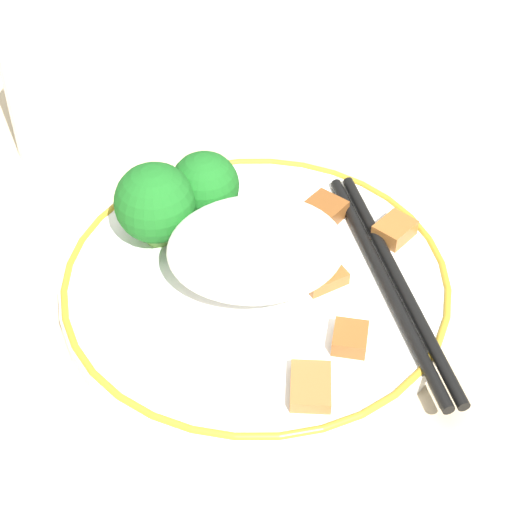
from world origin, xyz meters
name	(u,v)px	position (x,y,z in m)	size (l,w,h in m)	color
ground_plane	(256,292)	(0.00, 0.00, 0.00)	(3.00, 3.00, 0.00)	#C6B28E
plate	(256,283)	(0.00, 0.00, 0.01)	(0.27, 0.27, 0.02)	white
rice_mound	(263,251)	(0.00, 0.00, 0.04)	(0.12, 0.09, 0.05)	white
broccoli_back_left	(205,186)	(-0.03, 0.06, 0.04)	(0.05, 0.05, 0.06)	#72AD4C
broccoli_back_center	(155,203)	(-0.06, 0.05, 0.05)	(0.06, 0.06, 0.06)	#72AD4C
meat_near_front	(324,277)	(0.04, -0.01, 0.02)	(0.03, 0.03, 0.01)	#995B28
meat_near_left	(394,230)	(0.10, 0.03, 0.02)	(0.03, 0.03, 0.01)	#995B28
meat_near_right	(319,215)	(0.05, 0.05, 0.02)	(0.05, 0.05, 0.01)	brown
meat_near_back	(311,386)	(0.02, -0.10, 0.02)	(0.03, 0.04, 0.01)	#9E6633
meat_on_rice_edge	(350,338)	(0.05, -0.06, 0.02)	(0.03, 0.03, 0.01)	brown
chopsticks	(392,281)	(0.09, -0.02, 0.02)	(0.05, 0.22, 0.01)	black
drinking_glass	(49,91)	(-0.15, 0.18, 0.05)	(0.07, 0.07, 0.11)	silver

